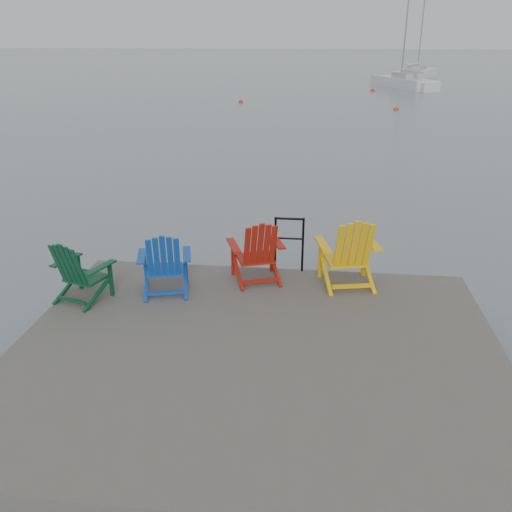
# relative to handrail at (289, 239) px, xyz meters

# --- Properties ---
(ground) EXTENTS (400.00, 400.00, 0.00)m
(ground) POSITION_rel_handrail_xyz_m (-0.25, -2.45, -1.04)
(ground) COLOR slate
(ground) RESTS_ON ground
(dock) EXTENTS (6.00, 5.00, 1.40)m
(dock) POSITION_rel_handrail_xyz_m (-0.25, -2.45, -0.69)
(dock) COLOR #312E2C
(dock) RESTS_ON ground
(handrail) EXTENTS (0.48, 0.04, 0.90)m
(handrail) POSITION_rel_handrail_xyz_m (0.00, 0.00, 0.00)
(handrail) COLOR black
(handrail) RESTS_ON dock
(chair_green) EXTENTS (0.88, 0.84, 0.93)m
(chair_green) POSITION_rel_handrail_xyz_m (-2.89, -1.43, -0.07)
(chair_green) COLOR #0B3E23
(chair_green) RESTS_ON dock
(chair_blue) EXTENTS (0.89, 0.85, 0.97)m
(chair_blue) POSITION_rel_handrail_xyz_m (-1.75, -1.04, -0.05)
(chair_blue) COLOR #0F40A3
(chair_blue) RESTS_ON dock
(chair_red) EXTENTS (0.96, 0.92, 1.01)m
(chair_red) POSITION_rel_handrail_xyz_m (-0.46, -0.48, -0.03)
(chair_red) COLOR #9C170B
(chair_red) RESTS_ON dock
(chair_yellow) EXTENTS (1.01, 0.96, 1.12)m
(chair_yellow) POSITION_rel_handrail_xyz_m (0.93, -0.49, 0.02)
(chair_yellow) COLOR yellow
(chair_yellow) RESTS_ON dock
(sailboat_near) EXTENTS (4.89, 8.23, 11.13)m
(sailboat_near) POSITION_rel_handrail_xyz_m (7.33, 41.35, -0.69)
(sailboat_near) COLOR silver
(sailboat_near) RESTS_ON ground
(sailboat_mid) EXTENTS (5.87, 9.28, 12.48)m
(sailboat_mid) POSITION_rel_handrail_xyz_m (10.22, 53.49, -0.69)
(sailboat_mid) COLOR silver
(sailboat_mid) RESTS_ON ground
(buoy_b) EXTENTS (0.32, 0.32, 0.32)m
(buoy_b) POSITION_rel_handrail_xyz_m (-4.85, 28.43, -1.04)
(buoy_b) COLOR red
(buoy_b) RESTS_ON ground
(buoy_c) EXTENTS (0.33, 0.33, 0.33)m
(buoy_c) POSITION_rel_handrail_xyz_m (4.86, 25.62, -1.04)
(buoy_c) COLOR red
(buoy_c) RESTS_ON ground
(buoy_d) EXTENTS (0.39, 0.39, 0.39)m
(buoy_d) POSITION_rel_handrail_xyz_m (4.47, 37.55, -1.04)
(buoy_d) COLOR red
(buoy_d) RESTS_ON ground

